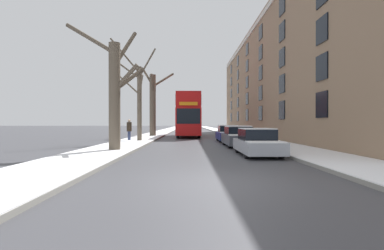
{
  "coord_description": "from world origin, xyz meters",
  "views": [
    {
      "loc": [
        -0.73,
        -7.73,
        1.55
      ],
      "look_at": [
        -0.44,
        20.61,
        1.36
      ],
      "focal_mm": 28.0,
      "sensor_mm": 36.0,
      "label": 1
    }
  ],
  "objects_px": {
    "parked_car_0": "(257,143)",
    "parked_car_1": "(238,137)",
    "double_decker_bus": "(189,114)",
    "parked_car_2": "(228,134)",
    "bare_tree_left_1": "(138,97)",
    "bare_tree_left_0": "(115,91)",
    "bare_tree_left_2": "(153,102)",
    "pedestrian_left_sidewalk": "(129,129)"
  },
  "relations": [
    {
      "from": "parked_car_0",
      "to": "parked_car_1",
      "type": "xyz_separation_m",
      "value": [
        0.0,
        5.53,
        0.03
      ]
    },
    {
      "from": "double_decker_bus",
      "to": "parked_car_1",
      "type": "distance_m",
      "value": 14.38
    },
    {
      "from": "parked_car_2",
      "to": "bare_tree_left_1",
      "type": "bearing_deg",
      "value": -170.83
    },
    {
      "from": "bare_tree_left_0",
      "to": "bare_tree_left_2",
      "type": "relative_size",
      "value": 0.91
    },
    {
      "from": "parked_car_0",
      "to": "parked_car_2",
      "type": "bearing_deg",
      "value": 90.0
    },
    {
      "from": "bare_tree_left_2",
      "to": "parked_car_2",
      "type": "distance_m",
      "value": 11.27
    },
    {
      "from": "bare_tree_left_1",
      "to": "parked_car_1",
      "type": "bearing_deg",
      "value": -28.89
    },
    {
      "from": "bare_tree_left_0",
      "to": "pedestrian_left_sidewalk",
      "type": "xyz_separation_m",
      "value": [
        -0.99,
        8.81,
        -2.25
      ]
    },
    {
      "from": "bare_tree_left_0",
      "to": "pedestrian_left_sidewalk",
      "type": "bearing_deg",
      "value": 96.42
    },
    {
      "from": "bare_tree_left_2",
      "to": "double_decker_bus",
      "type": "bearing_deg",
      "value": 8.8
    },
    {
      "from": "parked_car_2",
      "to": "pedestrian_left_sidewalk",
      "type": "xyz_separation_m",
      "value": [
        -8.22,
        -0.45,
        0.38
      ]
    },
    {
      "from": "parked_car_0",
      "to": "pedestrian_left_sidewalk",
      "type": "bearing_deg",
      "value": 128.52
    },
    {
      "from": "bare_tree_left_0",
      "to": "pedestrian_left_sidewalk",
      "type": "distance_m",
      "value": 9.15
    },
    {
      "from": "bare_tree_left_1",
      "to": "parked_car_1",
      "type": "relative_size",
      "value": 1.72
    },
    {
      "from": "bare_tree_left_2",
      "to": "parked_car_1",
      "type": "relative_size",
      "value": 1.69
    },
    {
      "from": "bare_tree_left_2",
      "to": "bare_tree_left_1",
      "type": "bearing_deg",
      "value": -90.6
    },
    {
      "from": "bare_tree_left_1",
      "to": "parked_car_2",
      "type": "relative_size",
      "value": 1.9
    },
    {
      "from": "bare_tree_left_0",
      "to": "double_decker_bus",
      "type": "xyz_separation_m",
      "value": [
        3.89,
        17.87,
        -0.66
      ]
    },
    {
      "from": "bare_tree_left_0",
      "to": "bare_tree_left_1",
      "type": "bearing_deg",
      "value": 90.92
    },
    {
      "from": "bare_tree_left_2",
      "to": "double_decker_bus",
      "type": "relative_size",
      "value": 0.71
    },
    {
      "from": "bare_tree_left_1",
      "to": "parked_car_2",
      "type": "xyz_separation_m",
      "value": [
        7.36,
        1.19,
        -2.96
      ]
    },
    {
      "from": "bare_tree_left_0",
      "to": "parked_car_0",
      "type": "relative_size",
      "value": 1.64
    },
    {
      "from": "bare_tree_left_1",
      "to": "parked_car_0",
      "type": "distance_m",
      "value": 12.45
    },
    {
      "from": "bare_tree_left_0",
      "to": "parked_car_2",
      "type": "relative_size",
      "value": 1.71
    },
    {
      "from": "bare_tree_left_2",
      "to": "parked_car_0",
      "type": "height_order",
      "value": "bare_tree_left_2"
    },
    {
      "from": "parked_car_1",
      "to": "bare_tree_left_1",
      "type": "bearing_deg",
      "value": 151.11
    },
    {
      "from": "bare_tree_left_2",
      "to": "pedestrian_left_sidewalk",
      "type": "xyz_separation_m",
      "value": [
        -0.96,
        -8.45,
        -2.82
      ]
    },
    {
      "from": "double_decker_bus",
      "to": "parked_car_2",
      "type": "height_order",
      "value": "double_decker_bus"
    },
    {
      "from": "pedestrian_left_sidewalk",
      "to": "bare_tree_left_2",
      "type": "bearing_deg",
      "value": 176.89
    },
    {
      "from": "bare_tree_left_1",
      "to": "bare_tree_left_2",
      "type": "xyz_separation_m",
      "value": [
        0.1,
        9.18,
        0.25
      ]
    },
    {
      "from": "double_decker_bus",
      "to": "bare_tree_left_2",
      "type": "bearing_deg",
      "value": -171.2
    },
    {
      "from": "parked_car_2",
      "to": "double_decker_bus",
      "type": "bearing_deg",
      "value": 111.2
    },
    {
      "from": "bare_tree_left_2",
      "to": "parked_car_2",
      "type": "height_order",
      "value": "bare_tree_left_2"
    },
    {
      "from": "bare_tree_left_2",
      "to": "parked_car_2",
      "type": "xyz_separation_m",
      "value": [
        7.26,
        -8.0,
        -3.2
      ]
    },
    {
      "from": "double_decker_bus",
      "to": "parked_car_2",
      "type": "bearing_deg",
      "value": -68.8
    },
    {
      "from": "double_decker_bus",
      "to": "pedestrian_left_sidewalk",
      "type": "distance_m",
      "value": 10.41
    },
    {
      "from": "bare_tree_left_2",
      "to": "parked_car_2",
      "type": "bearing_deg",
      "value": -47.77
    },
    {
      "from": "bare_tree_left_0",
      "to": "double_decker_bus",
      "type": "relative_size",
      "value": 0.65
    },
    {
      "from": "bare_tree_left_0",
      "to": "parked_car_2",
      "type": "distance_m",
      "value": 12.04
    },
    {
      "from": "bare_tree_left_2",
      "to": "parked_car_0",
      "type": "xyz_separation_m",
      "value": [
        7.26,
        -18.77,
        -3.24
      ]
    },
    {
      "from": "bare_tree_left_1",
      "to": "bare_tree_left_2",
      "type": "bearing_deg",
      "value": 89.4
    },
    {
      "from": "parked_car_2",
      "to": "pedestrian_left_sidewalk",
      "type": "distance_m",
      "value": 8.24
    }
  ]
}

